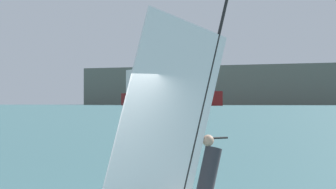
{
  "coord_description": "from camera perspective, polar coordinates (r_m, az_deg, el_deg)",
  "views": [
    {
      "loc": [
        3.72,
        -9.07,
        1.98
      ],
      "look_at": [
        -1.89,
        11.66,
        2.29
      ],
      "focal_mm": 64.85,
      "sensor_mm": 36.0,
      "label": 1
    }
  ],
  "objects": [
    {
      "name": "cargo_ship",
      "position": [
        573.01,
        -0.28,
        0.04
      ],
      "size": [
        121.77,
        126.3,
        42.03
      ],
      "rotation": [
        0.0,
        0.0,
        5.47
      ],
      "color": "maroon",
      "rests_on": "ground_plane"
    },
    {
      "name": "windsurfer",
      "position": [
        11.23,
        2.55,
        -5.77
      ],
      "size": [
        2.93,
        3.07,
        4.12
      ],
      "rotation": [
        0.0,
        0.0,
        0.81
      ],
      "color": "white",
      "rests_on": "ground_plane"
    }
  ]
}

